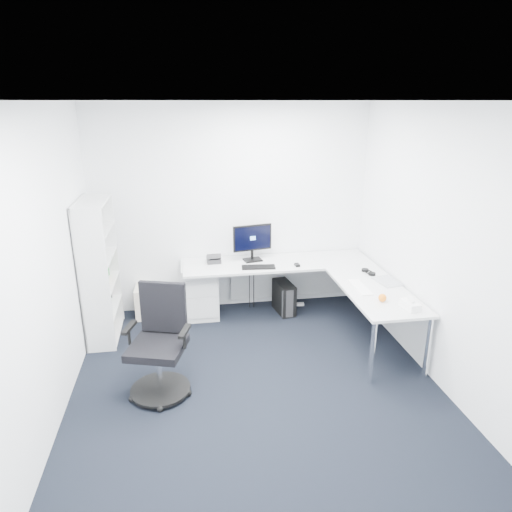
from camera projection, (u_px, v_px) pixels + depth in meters
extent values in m
plane|color=black|center=(258.00, 393.00, 4.45)|extent=(4.20, 4.20, 0.00)
plane|color=white|center=(259.00, 101.00, 3.58)|extent=(4.20, 4.20, 0.00)
cube|color=white|center=(232.00, 210.00, 5.98)|extent=(3.60, 0.02, 2.70)
cube|color=white|center=(336.00, 417.00, 2.05)|extent=(3.60, 0.02, 2.70)
cube|color=white|center=(42.00, 274.00, 3.74)|extent=(0.02, 4.20, 2.70)
cube|color=white|center=(447.00, 252.00, 4.29)|extent=(0.02, 4.20, 2.70)
cube|color=silver|center=(200.00, 289.00, 6.00)|extent=(0.46, 0.57, 0.70)
cube|color=black|center=(284.00, 297.00, 6.10)|extent=(0.25, 0.45, 0.42)
cube|color=beige|center=(144.00, 300.00, 6.02)|extent=(0.20, 0.43, 0.41)
cube|color=white|center=(293.00, 304.00, 6.34)|extent=(0.31, 0.09, 0.04)
cube|color=black|center=(258.00, 267.00, 5.71)|extent=(0.43, 0.19, 0.02)
cube|color=black|center=(297.00, 265.00, 5.78)|extent=(0.06, 0.09, 0.03)
cube|color=white|center=(360.00, 287.00, 5.10)|extent=(0.14, 0.45, 0.02)
sphere|color=orange|center=(382.00, 298.00, 4.74)|extent=(0.08, 0.08, 0.08)
cube|color=white|center=(410.00, 305.00, 4.58)|extent=(0.14, 0.23, 0.08)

